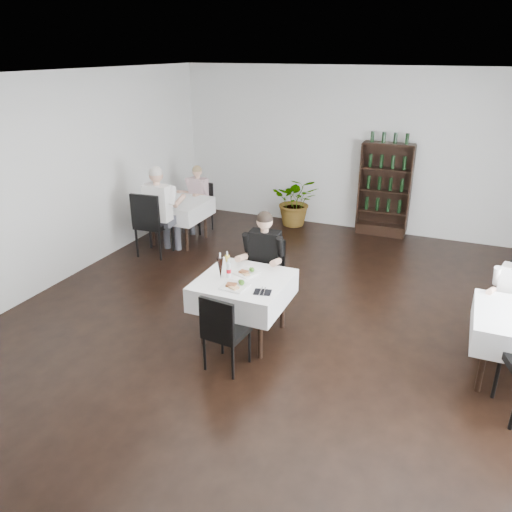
# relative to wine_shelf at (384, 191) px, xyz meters

# --- Properties ---
(room_shell) EXTENTS (9.00, 9.00, 9.00)m
(room_shell) POSITION_rel_wine_shelf_xyz_m (-0.60, -4.31, 0.65)
(room_shell) COLOR black
(room_shell) RESTS_ON ground
(wine_shelf) EXTENTS (0.90, 0.28, 1.75)m
(wine_shelf) POSITION_rel_wine_shelf_xyz_m (0.00, 0.00, 0.00)
(wine_shelf) COLOR black
(wine_shelf) RESTS_ON ground
(main_table) EXTENTS (1.03, 1.03, 0.77)m
(main_table) POSITION_rel_wine_shelf_xyz_m (-0.90, -4.31, -0.23)
(main_table) COLOR black
(main_table) RESTS_ON ground
(left_table) EXTENTS (0.98, 0.98, 0.77)m
(left_table) POSITION_rel_wine_shelf_xyz_m (-3.30, -1.81, -0.23)
(left_table) COLOR black
(left_table) RESTS_ON ground
(potted_tree) EXTENTS (1.05, 0.96, 0.99)m
(potted_tree) POSITION_rel_wine_shelf_xyz_m (-1.66, -0.11, -0.35)
(potted_tree) COLOR #2F5D20
(potted_tree) RESTS_ON ground
(main_chair_far) EXTENTS (0.47, 0.47, 0.99)m
(main_chair_far) POSITION_rel_wine_shelf_xyz_m (-0.91, -3.61, -0.28)
(main_chair_far) COLOR black
(main_chair_far) RESTS_ON ground
(main_chair_near) EXTENTS (0.45, 0.45, 0.90)m
(main_chair_near) POSITION_rel_wine_shelf_xyz_m (-0.81, -5.04, -0.33)
(main_chair_near) COLOR black
(main_chair_near) RESTS_ON ground
(left_chair_far) EXTENTS (0.50, 0.50, 0.92)m
(left_chair_far) POSITION_rel_wine_shelf_xyz_m (-3.26, -1.08, -0.32)
(left_chair_far) COLOR black
(left_chair_far) RESTS_ON ground
(left_chair_near) EXTENTS (0.54, 0.54, 1.11)m
(left_chair_near) POSITION_rel_wine_shelf_xyz_m (-3.37, -2.59, -0.21)
(left_chair_near) COLOR black
(left_chair_near) RESTS_ON ground
(diner_main) EXTENTS (0.55, 0.55, 1.41)m
(diner_main) POSITION_rel_wine_shelf_xyz_m (-0.90, -3.72, -0.03)
(diner_main) COLOR #404048
(diner_main) RESTS_ON ground
(diner_left_far) EXTENTS (0.52, 0.54, 1.25)m
(diner_left_far) POSITION_rel_wine_shelf_xyz_m (-3.31, -1.14, -0.12)
(diner_left_far) COLOR #404048
(diner_left_far) RESTS_ON ground
(diner_left_near) EXTENTS (0.59, 0.60, 1.54)m
(diner_left_near) POSITION_rel_wine_shelf_xyz_m (-3.22, -2.48, 0.05)
(diner_left_near) COLOR #404048
(diner_left_near) RESTS_ON ground
(plate_far) EXTENTS (0.31, 0.31, 0.08)m
(plate_far) POSITION_rel_wine_shelf_xyz_m (-0.92, -4.17, -0.06)
(plate_far) COLOR white
(plate_far) RESTS_ON main_table
(plate_near) EXTENTS (0.29, 0.29, 0.09)m
(plate_near) POSITION_rel_wine_shelf_xyz_m (-0.89, -4.56, -0.06)
(plate_near) COLOR white
(plate_near) RESTS_ON main_table
(pilsner_dark) EXTENTS (0.08, 0.08, 0.33)m
(pilsner_dark) POSITION_rel_wine_shelf_xyz_m (-1.15, -4.41, 0.06)
(pilsner_dark) COLOR black
(pilsner_dark) RESTS_ON main_table
(pilsner_lager) EXTENTS (0.06, 0.06, 0.27)m
(pilsner_lager) POSITION_rel_wine_shelf_xyz_m (-1.15, -4.22, 0.03)
(pilsner_lager) COLOR gold
(pilsner_lager) RESTS_ON main_table
(coke_bottle) EXTENTS (0.06, 0.06, 0.23)m
(coke_bottle) POSITION_rel_wine_shelf_xyz_m (-1.08, -4.34, 0.02)
(coke_bottle) COLOR silver
(coke_bottle) RESTS_ON main_table
(napkin_cutlery) EXTENTS (0.22, 0.21, 0.02)m
(napkin_cutlery) POSITION_rel_wine_shelf_xyz_m (-0.56, -4.56, -0.07)
(napkin_cutlery) COLOR black
(napkin_cutlery) RESTS_ON main_table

